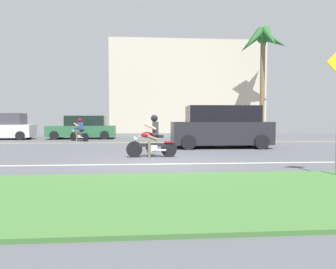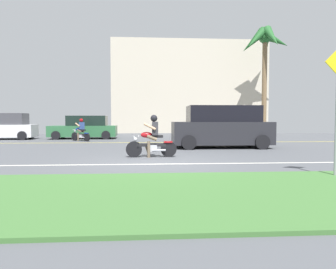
{
  "view_description": "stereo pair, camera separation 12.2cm",
  "coord_description": "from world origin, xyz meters",
  "px_view_note": "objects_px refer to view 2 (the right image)",
  "views": [
    {
      "loc": [
        -0.37,
        -9.27,
        1.33
      ],
      "look_at": [
        0.54,
        2.53,
        0.72
      ],
      "focal_mm": 32.6,
      "sensor_mm": 36.0,
      "label": 1
    },
    {
      "loc": [
        -0.25,
        -9.28,
        1.33
      ],
      "look_at": [
        0.54,
        2.53,
        0.72
      ],
      "focal_mm": 32.6,
      "sensor_mm": 36.0,
      "label": 2
    }
  ],
  "objects_px": {
    "parked_car_0": "(6,127)",
    "parked_car_1": "(85,128)",
    "motorcyclist": "(152,139)",
    "motorcyclist_distant": "(81,132)",
    "suv_nearby": "(221,127)",
    "palm_tree_0": "(265,46)"
  },
  "relations": [
    {
      "from": "palm_tree_0",
      "to": "motorcyclist_distant",
      "type": "relative_size",
      "value": 6.71
    },
    {
      "from": "parked_car_0",
      "to": "motorcyclist",
      "type": "bearing_deg",
      "value": -46.58
    },
    {
      "from": "parked_car_1",
      "to": "palm_tree_0",
      "type": "height_order",
      "value": "palm_tree_0"
    },
    {
      "from": "parked_car_0",
      "to": "motorcyclist_distant",
      "type": "bearing_deg",
      "value": -19.62
    },
    {
      "from": "parked_car_1",
      "to": "palm_tree_0",
      "type": "bearing_deg",
      "value": 18.4
    },
    {
      "from": "motorcyclist",
      "to": "motorcyclist_distant",
      "type": "height_order",
      "value": "motorcyclist"
    },
    {
      "from": "motorcyclist",
      "to": "palm_tree_0",
      "type": "xyz_separation_m",
      "value": [
        9.77,
        14.97,
        6.87
      ]
    },
    {
      "from": "parked_car_0",
      "to": "parked_car_1",
      "type": "xyz_separation_m",
      "value": [
        4.99,
        0.37,
        -0.06
      ]
    },
    {
      "from": "parked_car_0",
      "to": "motorcyclist_distant",
      "type": "xyz_separation_m",
      "value": [
        5.2,
        -1.85,
        -0.21
      ]
    },
    {
      "from": "suv_nearby",
      "to": "parked_car_0",
      "type": "relative_size",
      "value": 1.21
    },
    {
      "from": "motorcyclist",
      "to": "motorcyclist_distant",
      "type": "xyz_separation_m",
      "value": [
        -4.16,
        8.04,
        -0.05
      ]
    },
    {
      "from": "parked_car_0",
      "to": "parked_car_1",
      "type": "relative_size",
      "value": 0.88
    },
    {
      "from": "parked_car_0",
      "to": "suv_nearby",
      "type": "bearing_deg",
      "value": -27.15
    },
    {
      "from": "motorcyclist",
      "to": "parked_car_0",
      "type": "distance_m",
      "value": 13.62
    },
    {
      "from": "parked_car_0",
      "to": "motorcyclist_distant",
      "type": "height_order",
      "value": "parked_car_0"
    },
    {
      "from": "palm_tree_0",
      "to": "motorcyclist",
      "type": "bearing_deg",
      "value": -123.14
    },
    {
      "from": "suv_nearby",
      "to": "parked_car_0",
      "type": "distance_m",
      "value": 14.21
    },
    {
      "from": "suv_nearby",
      "to": "parked_car_1",
      "type": "relative_size",
      "value": 1.06
    },
    {
      "from": "motorcyclist",
      "to": "suv_nearby",
      "type": "relative_size",
      "value": 0.38
    },
    {
      "from": "suv_nearby",
      "to": "palm_tree_0",
      "type": "relative_size",
      "value": 0.52
    },
    {
      "from": "parked_car_1",
      "to": "motorcyclist",
      "type": "bearing_deg",
      "value": -66.94
    },
    {
      "from": "motorcyclist",
      "to": "palm_tree_0",
      "type": "relative_size",
      "value": 0.19
    }
  ]
}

